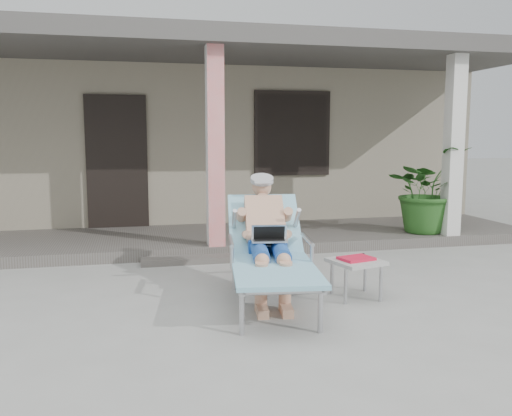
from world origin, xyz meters
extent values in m
plane|color=#9E9E99|center=(0.00, 0.00, 0.00)|extent=(60.00, 60.00, 0.00)
cube|color=gray|center=(0.00, 6.50, 1.50)|extent=(10.00, 5.00, 3.00)
cube|color=#474442|center=(0.00, 6.50, 3.15)|extent=(10.40, 5.40, 0.30)
cube|color=black|center=(-1.30, 3.97, 1.20)|extent=(0.95, 0.06, 2.10)
cube|color=black|center=(1.60, 3.97, 1.65)|extent=(1.20, 0.06, 1.30)
cube|color=black|center=(1.60, 3.96, 1.65)|extent=(1.32, 0.05, 1.42)
cube|color=#605B56|center=(0.00, 3.00, 0.07)|extent=(10.00, 2.00, 0.15)
cube|color=red|center=(0.00, 2.15, 1.45)|extent=(0.22, 0.22, 2.61)
cube|color=silver|center=(3.50, 2.15, 1.45)|extent=(0.22, 0.22, 2.61)
cube|color=#474442|center=(0.00, 3.00, 2.88)|extent=(10.00, 2.30, 0.24)
cube|color=#605B56|center=(0.00, 1.85, 0.04)|extent=(2.00, 0.30, 0.07)
cylinder|color=#B7B7BC|center=(-0.24, -0.78, 0.19)|extent=(0.04, 0.04, 0.38)
cylinder|color=#B7B7BC|center=(0.40, -0.87, 0.19)|extent=(0.04, 0.04, 0.38)
cylinder|color=#B7B7BC|center=(-0.06, 0.52, 0.19)|extent=(0.04, 0.04, 0.38)
cylinder|color=#B7B7BC|center=(0.58, 0.43, 0.19)|extent=(0.04, 0.04, 0.38)
cube|color=#B7B7BC|center=(0.15, -0.35, 0.40)|extent=(0.82, 1.34, 0.03)
cube|color=#85B5CF|center=(0.15, -0.35, 0.42)|extent=(0.92, 1.39, 0.04)
cube|color=#B7B7BC|center=(0.27, 0.56, 0.64)|extent=(0.72, 0.68, 0.51)
cube|color=#85B5CF|center=(0.27, 0.56, 0.68)|extent=(0.83, 0.77, 0.58)
cylinder|color=#AAAAAD|center=(0.32, 0.85, 1.13)|extent=(0.29, 0.29, 0.13)
cube|color=silver|center=(0.21, 0.09, 0.60)|extent=(0.37, 0.29, 0.24)
cube|color=#A9A9A5|center=(1.08, -0.02, 0.37)|extent=(0.56, 0.56, 0.04)
cylinder|color=#B7B7BC|center=(0.89, -0.20, 0.17)|extent=(0.03, 0.03, 0.35)
cylinder|color=#B7B7BC|center=(1.26, -0.20, 0.17)|extent=(0.03, 0.03, 0.35)
cylinder|color=#B7B7BC|center=(0.89, 0.16, 0.17)|extent=(0.03, 0.03, 0.35)
cylinder|color=#B7B7BC|center=(1.26, 0.16, 0.17)|extent=(0.03, 0.03, 0.35)
cube|color=red|center=(1.08, -0.02, 0.40)|extent=(0.37, 0.31, 0.03)
cube|color=black|center=(1.08, 0.10, 0.39)|extent=(0.31, 0.10, 0.03)
imported|color=#26591E|center=(3.26, 2.46, 0.80)|extent=(1.47, 1.39, 1.30)
camera|label=1|loc=(-1.07, -4.92, 1.60)|focal=38.00mm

